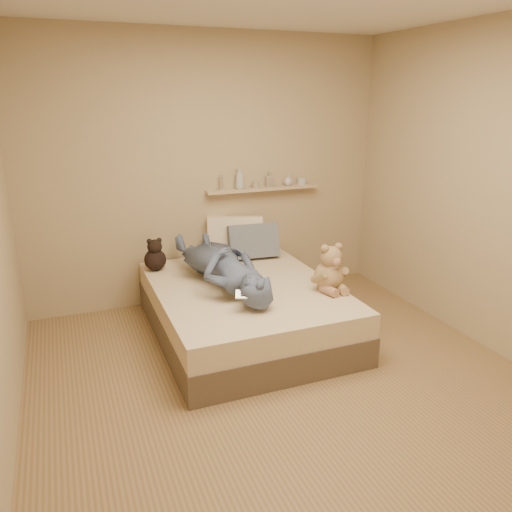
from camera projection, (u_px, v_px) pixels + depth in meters
name	position (u px, v px, depth m)	size (l,w,h in m)	color
room	(293.00, 211.00, 3.21)	(3.80, 3.80, 3.80)	olive
bed	(244.00, 309.00, 4.36)	(1.50, 1.90, 0.45)	brown
game_console	(247.00, 294.00, 3.71)	(0.18, 0.13, 0.06)	#AEB2B5
teddy_bear	(330.00, 271.00, 4.14)	(0.34, 0.32, 0.41)	tan
dark_plush	(155.00, 256.00, 4.62)	(0.20, 0.20, 0.31)	black
pillow_cream	(235.00, 236.00, 5.04)	(0.55, 0.16, 0.40)	#F4E3C1
pillow_grey	(253.00, 241.00, 4.98)	(0.50, 0.14, 0.34)	slate
person	(222.00, 265.00, 4.27)	(0.54, 1.48, 0.35)	#4C5578
wall_shelf	(263.00, 189.00, 5.09)	(1.20, 0.12, 0.03)	tan
shelf_bottles	(266.00, 180.00, 5.07)	(0.94, 0.11, 0.22)	white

